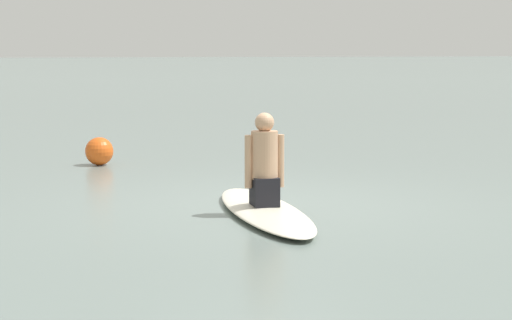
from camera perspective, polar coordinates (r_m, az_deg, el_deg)
name	(u,v)px	position (r m, az deg, el deg)	size (l,w,h in m)	color
ground_plane	(271,204)	(10.39, 0.91, -2.71)	(400.00, 400.00, 0.00)	slate
surfboard	(264,210)	(9.67, 0.52, -3.12)	(3.07, 0.70, 0.10)	silver
person_paddler	(264,164)	(9.59, 0.53, -0.23)	(0.43, 0.35, 0.97)	black
buoy_marker	(99,151)	(14.01, -9.64, 0.54)	(0.42, 0.42, 0.42)	#E55919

